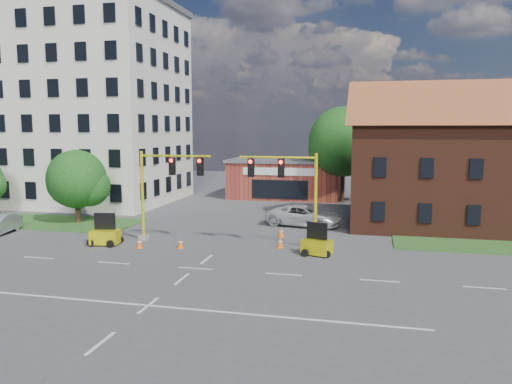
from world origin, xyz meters
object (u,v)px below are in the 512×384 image
pickup_white (304,216)px  signal_mast_east (290,188)px  signal_mast_west (164,185)px  trailer_east (317,245)px  trailer_west (105,235)px

pickup_white → signal_mast_east: bearing=-169.0°
signal_mast_west → pickup_white: (8.65, 7.44, -3.09)m
signal_mast_east → trailer_east: bearing=-37.9°
signal_mast_west → trailer_east: (10.64, -1.50, -3.31)m
trailer_east → pickup_white: size_ratio=0.33×
signal_mast_west → trailer_west: bearing=-149.2°
trailer_west → pickup_white: (12.08, 9.49, 0.18)m
trailer_west → pickup_white: 15.36m
trailer_east → pickup_white: trailer_east is taller
trailer_west → pickup_white: size_ratio=0.35×
signal_mast_east → trailer_west: size_ratio=3.00×
trailer_west → trailer_east: trailer_west is taller
signal_mast_west → trailer_east: bearing=-8.0°
signal_mast_west → trailer_west: size_ratio=3.00×
trailer_west → signal_mast_west: bearing=21.6°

